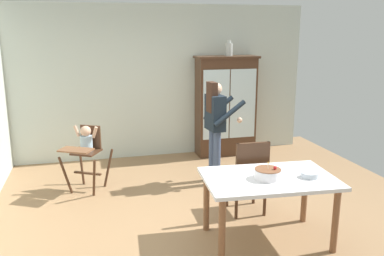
% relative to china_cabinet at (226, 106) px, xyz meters
% --- Properties ---
extents(ground_plane, '(6.24, 6.24, 0.00)m').
position_rel_china_cabinet_xyz_m(ground_plane, '(-1.12, -2.37, -0.91)').
color(ground_plane, '#93704C').
extents(wall_back, '(5.32, 0.06, 2.70)m').
position_rel_china_cabinet_xyz_m(wall_back, '(-1.12, 0.26, 0.44)').
color(wall_back, beige).
rests_on(wall_back, ground_plane).
extents(china_cabinet, '(1.12, 0.48, 1.81)m').
position_rel_china_cabinet_xyz_m(china_cabinet, '(0.00, 0.00, 0.00)').
color(china_cabinet, '#422819').
rests_on(china_cabinet, ground_plane).
extents(ceramic_vase, '(0.13, 0.13, 0.27)m').
position_rel_china_cabinet_xyz_m(ceramic_vase, '(0.04, 0.00, 1.02)').
color(ceramic_vase, '#B2B7B2').
rests_on(ceramic_vase, china_cabinet).
extents(high_chair_with_toddler, '(0.78, 0.84, 0.95)m').
position_rel_china_cabinet_xyz_m(high_chair_with_toddler, '(-2.49, -1.17, -0.26)').
color(high_chair_with_toddler, '#422819').
rests_on(high_chair_with_toddler, ground_plane).
extents(adult_person, '(0.53, 0.52, 1.53)m').
position_rel_china_cabinet_xyz_m(adult_person, '(-0.63, -1.35, 0.06)').
color(adult_person, '#3D4C6B').
rests_on(adult_person, ground_plane).
extents(dining_table, '(1.44, 0.99, 0.74)m').
position_rel_china_cabinet_xyz_m(dining_table, '(-0.61, -3.16, -0.27)').
color(dining_table, silver).
rests_on(dining_table, ground_plane).
extents(birthday_cake, '(0.28, 0.28, 0.19)m').
position_rel_china_cabinet_xyz_m(birthday_cake, '(-0.65, -3.20, -0.12)').
color(birthday_cake, white).
rests_on(birthday_cake, dining_table).
extents(serving_bowl, '(0.18, 0.18, 0.05)m').
position_rel_china_cabinet_xyz_m(serving_bowl, '(-0.21, -3.28, -0.14)').
color(serving_bowl, '#B2BCC6').
rests_on(serving_bowl, dining_table).
extents(dining_chair_far_side, '(0.45, 0.45, 0.96)m').
position_rel_china_cabinet_xyz_m(dining_chair_far_side, '(-0.56, -2.50, -0.35)').
color(dining_chair_far_side, '#422819').
rests_on(dining_chair_far_side, ground_plane).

